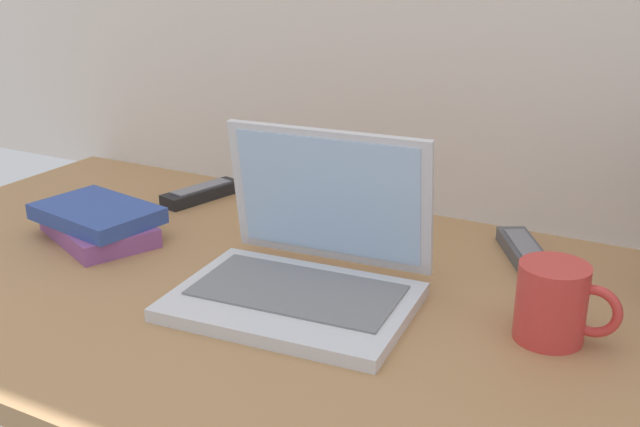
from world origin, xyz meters
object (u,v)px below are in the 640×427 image
laptop (306,264)px  book_stack (98,222)px  coffee_mug (554,302)px  remote_control_far (524,251)px  remote_control_near (202,193)px

laptop → book_stack: size_ratio=1.40×
laptop → book_stack: laptop is taller
coffee_mug → remote_control_far: (-0.09, 0.23, -0.04)m
remote_control_far → book_stack: size_ratio=0.69×
laptop → coffee_mug: (0.32, 0.03, 0.00)m
coffee_mug → remote_control_far: coffee_mug is taller
remote_control_near → book_stack: (-0.03, -0.24, 0.02)m
book_stack → coffee_mug: bearing=1.0°
laptop → remote_control_near: laptop is taller
laptop → book_stack: 0.40m
remote_control_far → coffee_mug: bearing=-68.9°
laptop → remote_control_near: (-0.37, 0.26, -0.03)m
laptop → coffee_mug: bearing=6.2°
coffee_mug → book_stack: 0.72m
coffee_mug → book_stack: size_ratio=0.53×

